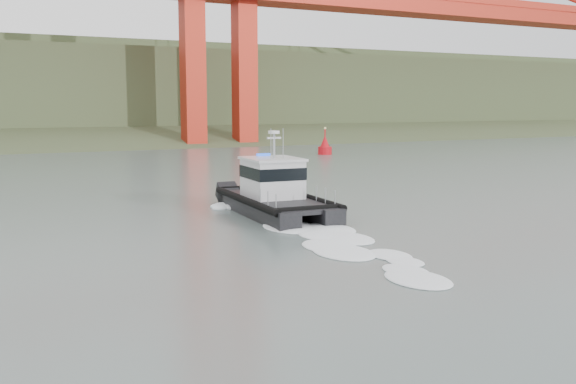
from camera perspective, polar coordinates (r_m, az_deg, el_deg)
name	(u,v)px	position (r m, az deg, el deg)	size (l,w,h in m)	color
ground	(431,315)	(19.32, 12.55, -10.65)	(400.00, 400.00, 0.00)	slate
headlands	(27,100)	(140.10, -22.18, 7.62)	(500.00, 105.36, 27.12)	#3B4E2C
patrol_boat	(274,193)	(35.57, -1.22, -0.05)	(4.16, 10.05, 4.79)	black
nav_buoy	(325,147)	(78.56, 3.30, 4.03)	(1.70, 1.70, 3.53)	red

